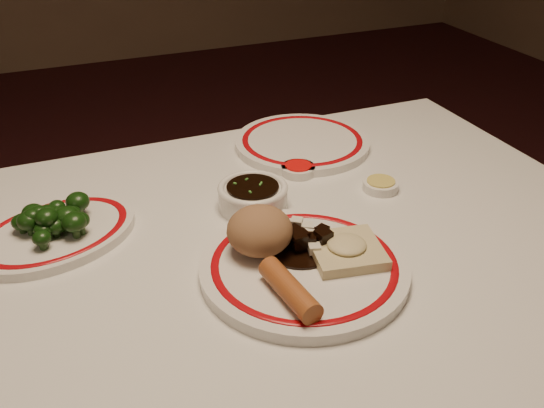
{
  "coord_description": "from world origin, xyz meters",
  "views": [
    {
      "loc": [
        -0.28,
        -0.69,
        1.28
      ],
      "look_at": [
        0.03,
        0.05,
        0.8
      ],
      "focal_mm": 40.0,
      "sensor_mm": 36.0,
      "label": 1
    }
  ],
  "objects_px": {
    "spring_roll": "(290,289)",
    "main_plate": "(304,267)",
    "broccoli_plate": "(55,233)",
    "dining_table": "(268,300)",
    "broccoli_pile": "(54,218)",
    "soy_bowl": "(253,197)",
    "rice_mound": "(260,231)",
    "fried_wonton": "(346,249)",
    "stirfry_heap": "(303,240)"
  },
  "relations": [
    {
      "from": "spring_roll",
      "to": "main_plate",
      "type": "bearing_deg",
      "value": 44.81
    },
    {
      "from": "broccoli_plate",
      "to": "dining_table",
      "type": "bearing_deg",
      "value": -28.99
    },
    {
      "from": "broccoli_pile",
      "to": "soy_bowl",
      "type": "distance_m",
      "value": 0.32
    },
    {
      "from": "dining_table",
      "to": "spring_roll",
      "type": "relative_size",
      "value": 10.43
    },
    {
      "from": "rice_mound",
      "to": "soy_bowl",
      "type": "relative_size",
      "value": 0.83
    },
    {
      "from": "rice_mound",
      "to": "broccoli_plate",
      "type": "relative_size",
      "value": 0.31
    },
    {
      "from": "broccoli_plate",
      "to": "main_plate",
      "type": "bearing_deg",
      "value": -35.64
    },
    {
      "from": "fried_wonton",
      "to": "stirfry_heap",
      "type": "relative_size",
      "value": 1.09
    },
    {
      "from": "broccoli_pile",
      "to": "soy_bowl",
      "type": "xyz_separation_m",
      "value": [
        0.32,
        -0.03,
        -0.02
      ]
    },
    {
      "from": "rice_mound",
      "to": "broccoli_plate",
      "type": "bearing_deg",
      "value": 147.23
    },
    {
      "from": "spring_roll",
      "to": "soy_bowl",
      "type": "xyz_separation_m",
      "value": [
        0.05,
        0.26,
        -0.01
      ]
    },
    {
      "from": "rice_mound",
      "to": "fried_wonton",
      "type": "height_order",
      "value": "rice_mound"
    },
    {
      "from": "rice_mound",
      "to": "soy_bowl",
      "type": "distance_m",
      "value": 0.16
    },
    {
      "from": "stirfry_heap",
      "to": "broccoli_pile",
      "type": "height_order",
      "value": "broccoli_pile"
    },
    {
      "from": "spring_roll",
      "to": "fried_wonton",
      "type": "bearing_deg",
      "value": 20.36
    },
    {
      "from": "main_plate",
      "to": "soy_bowl",
      "type": "bearing_deg",
      "value": 90.6
    },
    {
      "from": "dining_table",
      "to": "broccoli_pile",
      "type": "relative_size",
      "value": 9.89
    },
    {
      "from": "spring_roll",
      "to": "broccoli_pile",
      "type": "height_order",
      "value": "broccoli_pile"
    },
    {
      "from": "spring_roll",
      "to": "stirfry_heap",
      "type": "height_order",
      "value": "same"
    },
    {
      "from": "main_plate",
      "to": "fried_wonton",
      "type": "height_order",
      "value": "fried_wonton"
    },
    {
      "from": "broccoli_pile",
      "to": "rice_mound",
      "type": "bearing_deg",
      "value": -32.8
    },
    {
      "from": "fried_wonton",
      "to": "broccoli_plate",
      "type": "relative_size",
      "value": 0.37
    },
    {
      "from": "stirfry_heap",
      "to": "broccoli_plate",
      "type": "distance_m",
      "value": 0.39
    },
    {
      "from": "soy_bowl",
      "to": "rice_mound",
      "type": "bearing_deg",
      "value": -107.06
    },
    {
      "from": "fried_wonton",
      "to": "broccoli_pile",
      "type": "distance_m",
      "value": 0.45
    },
    {
      "from": "fried_wonton",
      "to": "soy_bowl",
      "type": "distance_m",
      "value": 0.22
    },
    {
      "from": "broccoli_plate",
      "to": "soy_bowl",
      "type": "distance_m",
      "value": 0.32
    },
    {
      "from": "rice_mound",
      "to": "broccoli_plate",
      "type": "xyz_separation_m",
      "value": [
        -0.27,
        0.18,
        -0.04
      ]
    },
    {
      "from": "rice_mound",
      "to": "broccoli_pile",
      "type": "bearing_deg",
      "value": 147.2
    },
    {
      "from": "spring_roll",
      "to": "broccoli_plate",
      "type": "bearing_deg",
      "value": 126.19
    },
    {
      "from": "spring_roll",
      "to": "broccoli_plate",
      "type": "relative_size",
      "value": 0.37
    },
    {
      "from": "stirfry_heap",
      "to": "broccoli_pile",
      "type": "bearing_deg",
      "value": 150.05
    },
    {
      "from": "stirfry_heap",
      "to": "broccoli_pile",
      "type": "relative_size",
      "value": 0.88
    },
    {
      "from": "spring_roll",
      "to": "broccoli_pile",
      "type": "relative_size",
      "value": 0.95
    },
    {
      "from": "rice_mound",
      "to": "broccoli_pile",
      "type": "height_order",
      "value": "rice_mound"
    },
    {
      "from": "rice_mound",
      "to": "spring_roll",
      "type": "height_order",
      "value": "rice_mound"
    },
    {
      "from": "dining_table",
      "to": "fried_wonton",
      "type": "relative_size",
      "value": 10.32
    },
    {
      "from": "soy_bowl",
      "to": "fried_wonton",
      "type": "bearing_deg",
      "value": -72.1
    },
    {
      "from": "rice_mound",
      "to": "dining_table",
      "type": "bearing_deg",
      "value": 37.92
    },
    {
      "from": "main_plate",
      "to": "fried_wonton",
      "type": "xyz_separation_m",
      "value": [
        0.06,
        -0.01,
        0.02
      ]
    },
    {
      "from": "stirfry_heap",
      "to": "soy_bowl",
      "type": "bearing_deg",
      "value": 96.05
    },
    {
      "from": "dining_table",
      "to": "rice_mound",
      "type": "relative_size",
      "value": 12.47
    },
    {
      "from": "dining_table",
      "to": "stirfry_heap",
      "type": "relative_size",
      "value": 11.25
    },
    {
      "from": "spring_roll",
      "to": "stirfry_heap",
      "type": "xyz_separation_m",
      "value": [
        0.07,
        0.1,
        -0.0
      ]
    },
    {
      "from": "main_plate",
      "to": "soy_bowl",
      "type": "distance_m",
      "value": 0.2
    },
    {
      "from": "broccoli_plate",
      "to": "broccoli_pile",
      "type": "xyz_separation_m",
      "value": [
        0.0,
        -0.0,
        0.03
      ]
    },
    {
      "from": "soy_bowl",
      "to": "stirfry_heap",
      "type": "bearing_deg",
      "value": -83.95
    },
    {
      "from": "dining_table",
      "to": "fried_wonton",
      "type": "distance_m",
      "value": 0.17
    },
    {
      "from": "main_plate",
      "to": "broccoli_plate",
      "type": "distance_m",
      "value": 0.39
    },
    {
      "from": "main_plate",
      "to": "broccoli_plate",
      "type": "bearing_deg",
      "value": 144.36
    }
  ]
}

